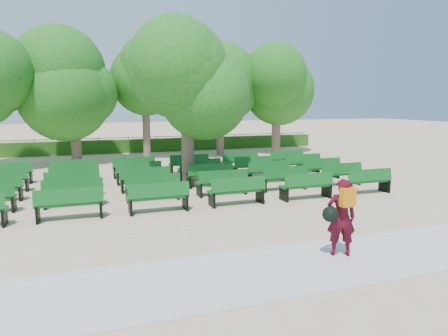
# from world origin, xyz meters

# --- Properties ---
(ground) EXTENTS (120.00, 120.00, 0.00)m
(ground) POSITION_xyz_m (0.00, 0.00, 0.00)
(ground) COLOR tan
(paving) EXTENTS (30.00, 2.20, 0.06)m
(paving) POSITION_xyz_m (0.00, -7.40, 0.03)
(paving) COLOR silver
(paving) RESTS_ON ground
(curb) EXTENTS (30.00, 0.12, 0.10)m
(curb) POSITION_xyz_m (0.00, -6.25, 0.05)
(curb) COLOR silver
(curb) RESTS_ON ground
(hedge) EXTENTS (26.00, 0.70, 0.90)m
(hedge) POSITION_xyz_m (0.00, 14.00, 0.45)
(hedge) COLOR #275D18
(hedge) RESTS_ON ground
(fence) EXTENTS (26.00, 0.10, 1.02)m
(fence) POSITION_xyz_m (0.00, 14.40, 0.00)
(fence) COLOR black
(fence) RESTS_ON ground
(tree_line) EXTENTS (21.80, 6.80, 7.04)m
(tree_line) POSITION_xyz_m (0.00, 10.00, 0.00)
(tree_line) COLOR #26731F
(tree_line) RESTS_ON ground
(bench_array) EXTENTS (1.93, 0.70, 1.20)m
(bench_array) POSITION_xyz_m (-0.46, 1.18, 0.10)
(bench_array) COLOR #0F5A1B
(bench_array) RESTS_ON ground
(tree_among) EXTENTS (4.43, 4.43, 6.11)m
(tree_among) POSITION_xyz_m (0.08, 1.57, 4.09)
(tree_among) COLOR brown
(tree_among) RESTS_ON ground
(person) EXTENTS (0.85, 0.61, 1.71)m
(person) POSITION_xyz_m (1.30, -7.10, 0.94)
(person) COLOR #410915
(person) RESTS_ON ground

